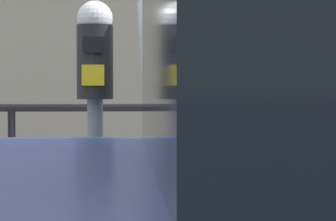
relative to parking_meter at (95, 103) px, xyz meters
name	(u,v)px	position (x,y,z in m)	size (l,w,h in m)	color
parking_meter	(95,103)	(0.00, 0.00, 0.00)	(0.16, 0.17, 1.56)	slate
pedestrian_at_meter	(210,125)	(0.50, -0.04, -0.10)	(0.64, 0.54, 1.76)	slate
background_railing	(149,140)	(0.32, 2.75, -0.37)	(24.06, 0.06, 1.04)	black
backdrop_wall	(141,88)	(0.32, 5.94, 0.04)	(32.00, 0.50, 2.58)	#ADA38E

